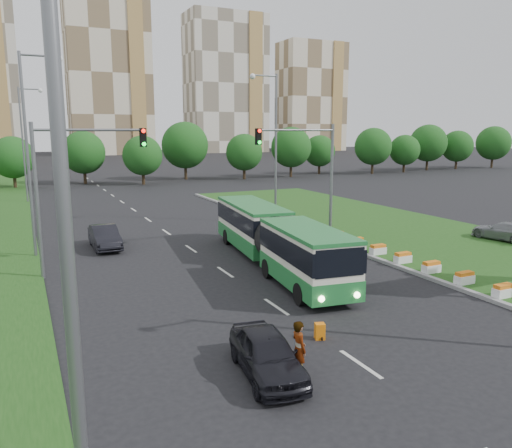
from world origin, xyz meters
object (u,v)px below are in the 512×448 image
car_left_near (267,354)px  pedestrian (299,349)px  articulated_bus (272,238)px  shopping_trolley (320,331)px  traffic_mast_left (69,174)px  car_left_far (105,237)px  traffic_mast_median (311,165)px  car_median (504,231)px

car_left_near → pedestrian: bearing=-24.0°
articulated_bus → shopping_trolley: 10.38m
traffic_mast_left → car_left_far: bearing=67.0°
traffic_mast_left → car_left_far: 7.59m
traffic_mast_median → car_left_far: traffic_mast_median is taller
car_left_near → shopping_trolley: (2.98, 1.62, -0.41)m
traffic_mast_left → pedestrian: (5.10, -14.86, -4.44)m
car_median → shopping_trolley: (-20.25, -8.43, -0.49)m
traffic_mast_median → car_left_far: (-12.80, 4.56, -4.60)m
traffic_mast_median → car_left_near: bearing=-125.4°
car_left_near → pedestrian: (0.84, -0.53, 0.21)m
traffic_mast_left → pedestrian: bearing=-71.0°
traffic_mast_median → car_median: bearing=-23.2°
car_left_near → car_left_far: car_left_far is taller
traffic_mast_median → shopping_trolley: (-7.91, -13.72, -5.05)m
traffic_mast_median → traffic_mast_left: same height
traffic_mast_median → traffic_mast_left: size_ratio=1.00×
traffic_mast_left → car_median: (27.49, -4.29, -4.56)m
car_median → shopping_trolley: 21.94m
pedestrian → articulated_bus: bearing=-20.3°
traffic_mast_median → car_median: (12.34, -5.29, -4.56)m
articulated_bus → shopping_trolley: size_ratio=26.39×
articulated_bus → car_left_far: articulated_bus is taller
car_left_near → shopping_trolley: car_left_near is taller
traffic_mast_median → articulated_bus: (-4.88, -3.88, -3.73)m
articulated_bus → shopping_trolley: (-3.03, -9.84, -1.31)m
car_left_far → shopping_trolley: car_left_far is taller
traffic_mast_left → car_median: size_ratio=1.83×
car_left_near → articulated_bus: bearing=70.5°
car_median → traffic_mast_median: bearing=-32.4°
articulated_bus → traffic_mast_left: bearing=171.5°
articulated_bus → shopping_trolley: bearing=-100.0°
articulated_bus → pedestrian: articulated_bus is taller
traffic_mast_median → car_median: traffic_mast_median is taller
traffic_mast_median → articulated_bus: size_ratio=0.50×
car_left_near → pedestrian: size_ratio=2.28×
car_median → pedestrian: (-22.39, -10.58, 0.13)m
traffic_mast_left → car_median: traffic_mast_left is taller
traffic_mast_left → articulated_bus: 11.31m
articulated_bus → car_left_near: size_ratio=3.85×
articulated_bus → pedestrian: 13.07m
shopping_trolley → car_left_far: bearing=122.8°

